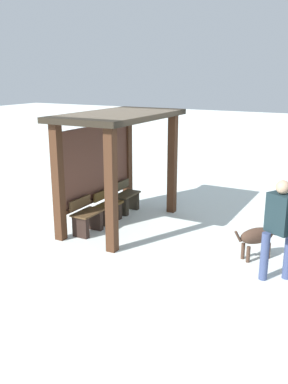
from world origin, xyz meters
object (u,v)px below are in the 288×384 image
object	(u,v)px
bench_center_inside	(108,209)
bench_right_inside	(127,199)
dog	(260,236)
bench_left_inside	(87,219)
person_walking	(279,223)
bus_shelter	(114,143)

from	to	relation	value
bench_center_inside	bench_right_inside	bearing A→B (deg)	-0.00
bench_center_inside	dog	world-z (taller)	bench_center_inside
bench_left_inside	dog	world-z (taller)	bench_left_inside
person_walking	bench_left_inside	bearing A→B (deg)	87.04
bench_right_inside	bench_center_inside	bearing A→B (deg)	180.00
bus_shelter	bench_left_inside	world-z (taller)	bus_shelter
bench_right_inside	dog	world-z (taller)	bench_right_inside
person_walking	dog	bearing A→B (deg)	32.76
bench_center_inside	dog	bearing A→B (deg)	-95.52
bus_shelter	bench_left_inside	distance (m)	1.75
bench_left_inside	bench_right_inside	distance (m)	1.63
person_walking	dog	distance (m)	0.98
bus_shelter	dog	bearing A→B (deg)	-95.82
bench_center_inside	bus_shelter	bearing A→B (deg)	-90.00
person_walking	dog	world-z (taller)	person_walking
dog	bench_left_inside	bearing A→B (deg)	97.71
bench_left_inside	bus_shelter	bearing A→B (deg)	-12.62
bench_center_inside	person_walking	world-z (taller)	person_walking
bench_left_inside	person_walking	xyz separation A→B (m)	(-0.20, -3.96, 0.68)
bus_shelter	bench_right_inside	distance (m)	1.74
bus_shelter	dog	size ratio (longest dim) A/B	3.81
bench_center_inside	person_walking	xyz separation A→B (m)	(-1.02, -3.96, 0.68)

